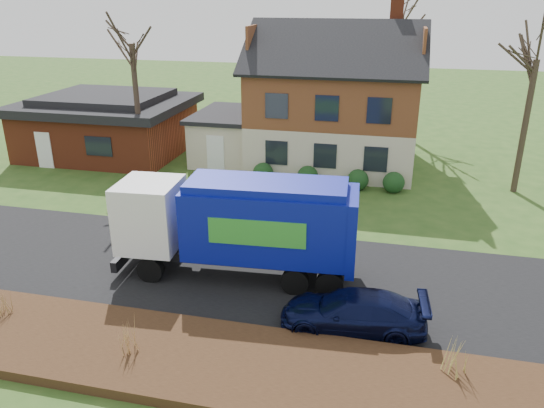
# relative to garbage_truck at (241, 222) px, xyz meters

# --- Properties ---
(ground) EXTENTS (120.00, 120.00, 0.00)m
(ground) POSITION_rel_garbage_truck_xyz_m (-0.55, 0.29, -2.07)
(ground) COLOR #294C19
(ground) RESTS_ON ground
(road) EXTENTS (80.00, 7.00, 0.02)m
(road) POSITION_rel_garbage_truck_xyz_m (-0.55, 0.29, -2.06)
(road) COLOR black
(road) RESTS_ON ground
(mulch_verge) EXTENTS (80.00, 3.50, 0.30)m
(mulch_verge) POSITION_rel_garbage_truck_xyz_m (-0.55, -5.01, -1.92)
(mulch_verge) COLOR black
(mulch_verge) RESTS_ON ground
(main_house) EXTENTS (12.95, 8.95, 9.26)m
(main_house) POSITION_rel_garbage_truck_xyz_m (0.94, 14.19, 1.96)
(main_house) COLOR beige
(main_house) RESTS_ON ground
(ranch_house) EXTENTS (9.80, 8.20, 3.70)m
(ranch_house) POSITION_rel_garbage_truck_xyz_m (-12.55, 13.29, -0.26)
(ranch_house) COLOR maroon
(ranch_house) RESTS_ON ground
(garbage_truck) EXTENTS (8.52, 2.79, 3.60)m
(garbage_truck) POSITION_rel_garbage_truck_xyz_m (0.00, 0.00, 0.00)
(garbage_truck) COLOR black
(garbage_truck) RESTS_ON ground
(silver_sedan) EXTENTS (4.50, 2.69, 1.40)m
(silver_sedan) POSITION_rel_garbage_truck_xyz_m (-4.92, 5.18, -1.37)
(silver_sedan) COLOR #9B9DA2
(silver_sedan) RESTS_ON ground
(navy_wagon) EXTENTS (4.40, 2.04, 1.24)m
(navy_wagon) POSITION_rel_garbage_truck_xyz_m (4.12, -2.46, -1.45)
(navy_wagon) COLOR black
(navy_wagon) RESTS_ON ground
(tree_front_west) EXTENTS (3.26, 3.26, 9.68)m
(tree_front_west) POSITION_rel_garbage_truck_xyz_m (-8.81, 10.17, 5.90)
(tree_front_west) COLOR #3B2E23
(tree_front_west) RESTS_ON ground
(tree_front_east) EXTENTS (3.36, 3.36, 9.33)m
(tree_front_east) POSITION_rel_garbage_truck_xyz_m (11.03, 11.48, 5.51)
(tree_front_east) COLOR #3B2F23
(tree_front_east) RESTS_ON ground
(grass_clump_west) EXTENTS (0.33, 0.27, 0.86)m
(grass_clump_west) POSITION_rel_garbage_truck_xyz_m (-6.25, -4.40, -1.34)
(grass_clump_west) COLOR #9B7844
(grass_clump_west) RESTS_ON mulch_verge
(grass_clump_mid) EXTENTS (0.37, 0.30, 1.03)m
(grass_clump_mid) POSITION_rel_garbage_truck_xyz_m (-1.68, -5.24, -1.26)
(grass_clump_mid) COLOR tan
(grass_clump_mid) RESTS_ON mulch_verge
(grass_clump_east) EXTENTS (0.38, 0.31, 0.95)m
(grass_clump_east) POSITION_rel_garbage_truck_xyz_m (6.85, -4.17, -1.30)
(grass_clump_east) COLOR tan
(grass_clump_east) RESTS_ON mulch_verge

